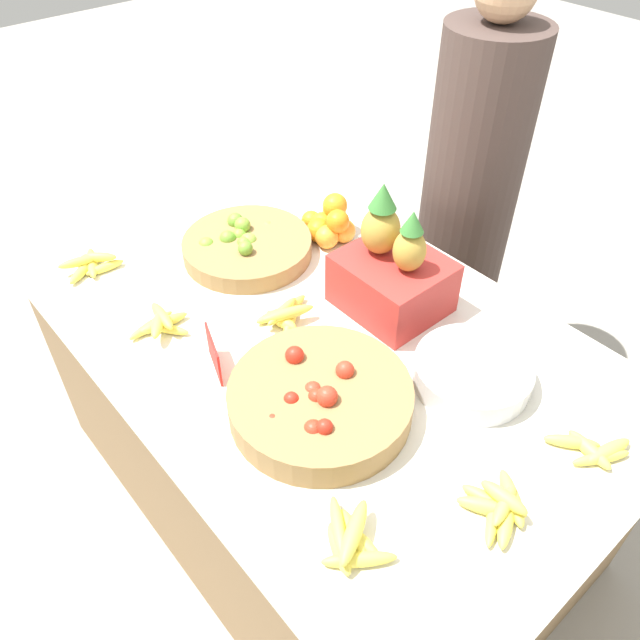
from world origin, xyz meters
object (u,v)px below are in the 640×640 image
object	(u,v)px
metal_bowl	(472,373)
price_sign	(214,354)
produce_crate	(392,272)
vendor_person	(466,211)
lime_bowl	(247,246)
tomato_basket	(320,400)

from	to	relation	value
metal_bowl	price_sign	distance (m)	0.66
produce_crate	price_sign	bearing A→B (deg)	-101.96
produce_crate	vendor_person	size ratio (longest dim) A/B	0.24
lime_bowl	produce_crate	xyz separation A→B (m)	(0.47, 0.17, 0.08)
lime_bowl	tomato_basket	world-z (taller)	tomato_basket
lime_bowl	vendor_person	xyz separation A→B (m)	(0.24, 0.82, -0.09)
lime_bowl	produce_crate	world-z (taller)	produce_crate
metal_bowl	vendor_person	xyz separation A→B (m)	(-0.59, 0.72, -0.10)
tomato_basket	metal_bowl	size ratio (longest dim) A/B	1.50
lime_bowl	produce_crate	bearing A→B (deg)	19.82
lime_bowl	tomato_basket	size ratio (longest dim) A/B	0.92
lime_bowl	metal_bowl	distance (m)	0.83
tomato_basket	metal_bowl	world-z (taller)	tomato_basket
metal_bowl	vendor_person	distance (m)	0.93
lime_bowl	tomato_basket	xyz separation A→B (m)	(0.65, -0.25, 0.01)
tomato_basket	metal_bowl	xyz separation A→B (m)	(0.18, 0.36, -0.01)
produce_crate	vendor_person	distance (m)	0.72
lime_bowl	metal_bowl	xyz separation A→B (m)	(0.83, 0.11, 0.00)
tomato_basket	metal_bowl	bearing A→B (deg)	63.42
produce_crate	metal_bowl	bearing A→B (deg)	-9.84
produce_crate	vendor_person	bearing A→B (deg)	109.84
lime_bowl	vendor_person	size ratio (longest dim) A/B	0.26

